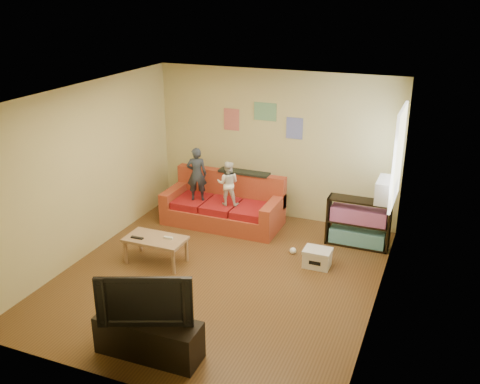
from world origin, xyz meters
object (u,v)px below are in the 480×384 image
at_px(child_a, 197,174).
at_px(child_b, 228,183).
at_px(sofa, 224,207).
at_px(television, 146,297).
at_px(file_box, 317,258).
at_px(bookshelf, 358,225).
at_px(coffee_table, 156,241).
at_px(tv_stand, 149,337).

height_order(child_a, child_b, child_a).
xyz_separation_m(child_a, child_b, (0.60, 0.00, -0.09)).
bearing_deg(sofa, television, -79.57).
bearing_deg(child_b, child_a, -13.90).
bearing_deg(television, file_box, 43.14).
xyz_separation_m(sofa, bookshelf, (2.41, -0.03, 0.06)).
distance_m(child_b, television, 3.64).
bearing_deg(child_a, coffee_table, 71.19).
relative_size(file_box, television, 0.39).
bearing_deg(file_box, coffee_table, -161.01).
bearing_deg(sofa, bookshelf, -0.71).
bearing_deg(tv_stand, sofa, 99.38).
bearing_deg(child_a, bookshelf, 161.31).
xyz_separation_m(bookshelf, tv_stand, (-1.71, -3.74, -0.13)).
relative_size(coffee_table, tv_stand, 0.75).
bearing_deg(child_b, file_box, 142.33).
xyz_separation_m(file_box, television, (-1.28, -2.79, 0.63)).
distance_m(child_a, television, 3.78).
bearing_deg(file_box, bookshelf, 65.57).
height_order(child_a, television, child_a).
distance_m(child_b, bookshelf, 2.31).
distance_m(sofa, file_box, 2.21).
xyz_separation_m(sofa, child_a, (-0.45, -0.17, 0.62)).
xyz_separation_m(child_a, television, (1.15, -3.60, -0.15)).
height_order(child_b, coffee_table, child_b).
bearing_deg(tv_stand, child_a, 106.62).
bearing_deg(television, child_b, 76.45).
relative_size(tv_stand, television, 1.16).
distance_m(coffee_table, file_box, 2.50).
height_order(file_box, television, television).
relative_size(child_a, tv_stand, 0.78).
bearing_deg(bookshelf, television, -114.62).
bearing_deg(television, tv_stand, 0.00).
distance_m(bookshelf, file_box, 1.06).
xyz_separation_m(child_b, tv_stand, (0.55, -3.60, -0.60)).
distance_m(child_b, coffee_table, 1.76).
distance_m(sofa, coffee_table, 1.83).
bearing_deg(tv_stand, television, 0.00).
bearing_deg(coffee_table, sofa, 78.13).
bearing_deg(child_b, television, 84.73).
relative_size(bookshelf, tv_stand, 0.82).
relative_size(child_b, coffee_table, 0.85).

